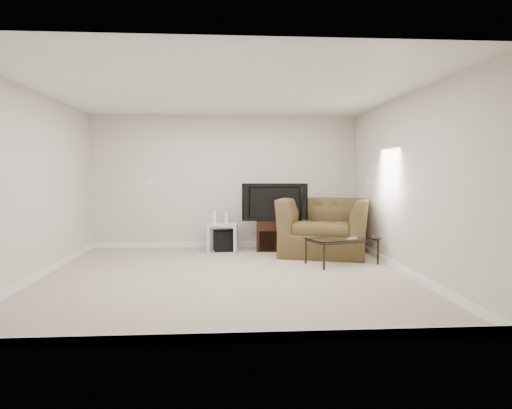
{
  "coord_description": "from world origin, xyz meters",
  "views": [
    {
      "loc": [
        -0.02,
        -6.19,
        1.42
      ],
      "look_at": [
        0.5,
        1.2,
        0.9
      ],
      "focal_mm": 32.0,
      "sensor_mm": 36.0,
      "label": 1
    }
  ],
  "objects": [
    {
      "name": "dvd_player",
      "position": [
        0.9,
        2.01,
        0.46
      ],
      "size": [
        0.37,
        0.27,
        0.05
      ],
      "primitive_type": "cube",
      "rotation": [
        0.0,
        0.0,
        -0.07
      ],
      "color": "black",
      "rests_on": "tv_stand"
    },
    {
      "name": "game_console",
      "position": [
        -0.18,
        2.05,
        0.62
      ],
      "size": [
        0.08,
        0.17,
        0.23
      ],
      "primitive_type": "cube",
      "rotation": [
        0.0,
        0.0,
        -0.18
      ],
      "color": "white",
      "rests_on": "side_table"
    },
    {
      "name": "recliner",
      "position": [
        1.7,
        1.57,
        0.65
      ],
      "size": [
        1.72,
        1.37,
        1.31
      ],
      "primitive_type": "imported",
      "rotation": [
        0.0,
        0.0,
        -0.3
      ],
      "color": "#4C3D22",
      "rests_on": "floor"
    },
    {
      "name": "television",
      "position": [
        0.9,
        2.02,
        0.89
      ],
      "size": [
        1.11,
        0.33,
        0.68
      ],
      "primitive_type": "imported",
      "rotation": [
        0.0,
        0.0,
        -0.1
      ],
      "color": "black",
      "rests_on": "tv_stand"
    },
    {
      "name": "coffee_table",
      "position": [
        1.8,
        0.7,
        0.21
      ],
      "size": [
        1.19,
        0.92,
        0.41
      ],
      "primitive_type": null,
      "rotation": [
        0.0,
        0.0,
        0.35
      ],
      "color": "black",
      "rests_on": "floor"
    },
    {
      "name": "wall_back",
      "position": [
        0.0,
        2.5,
        1.25
      ],
      "size": [
        5.0,
        0.02,
        2.5
      ],
      "primitive_type": "cube",
      "color": "silver",
      "rests_on": "ground"
    },
    {
      "name": "plate_right_switch",
      "position": [
        2.49,
        1.6,
        1.25
      ],
      "size": [
        0.02,
        0.09,
        0.13
      ],
      "primitive_type": "cube",
      "color": "white",
      "rests_on": "wall_right"
    },
    {
      "name": "wall_right",
      "position": [
        2.5,
        0.0,
        1.25
      ],
      "size": [
        0.02,
        5.0,
        2.5
      ],
      "primitive_type": "cube",
      "color": "silver",
      "rests_on": "ground"
    },
    {
      "name": "tv_stand",
      "position": [
        0.9,
        2.05,
        0.28
      ],
      "size": [
        0.69,
        0.51,
        0.55
      ],
      "primitive_type": null,
      "rotation": [
        0.0,
        0.0,
        -0.07
      ],
      "color": "black",
      "rests_on": "floor"
    },
    {
      "name": "floor",
      "position": [
        0.0,
        0.0,
        0.0
      ],
      "size": [
        5.0,
        5.0,
        0.0
      ],
      "primitive_type": "plane",
      "color": "tan",
      "rests_on": "ground"
    },
    {
      "name": "game_case",
      "position": [
        0.01,
        2.04,
        0.6
      ],
      "size": [
        0.06,
        0.15,
        0.2
      ],
      "primitive_type": "cube",
      "rotation": [
        0.0,
        0.0,
        0.08
      ],
      "color": "silver",
      "rests_on": "side_table"
    },
    {
      "name": "plate_back",
      "position": [
        -1.4,
        2.49,
        1.25
      ],
      "size": [
        0.12,
        0.02,
        0.12
      ],
      "primitive_type": "cube",
      "color": "white",
      "rests_on": "wall_back"
    },
    {
      "name": "remote",
      "position": [
        1.94,
        0.61,
        0.42
      ],
      "size": [
        0.17,
        0.12,
        0.02
      ],
      "primitive_type": "cube",
      "rotation": [
        0.0,
        0.0,
        0.5
      ],
      "color": "#B2B2B7",
      "rests_on": "coffee_table"
    },
    {
      "name": "plate_right_outlet",
      "position": [
        2.49,
        1.3,
        0.3
      ],
      "size": [
        0.02,
        0.08,
        0.12
      ],
      "primitive_type": "cube",
      "color": "white",
      "rests_on": "wall_right"
    },
    {
      "name": "side_table",
      "position": [
        -0.05,
        2.06,
        0.25
      ],
      "size": [
        0.55,
        0.55,
        0.5
      ],
      "primitive_type": null,
      "rotation": [
        0.0,
        0.0,
        -0.06
      ],
      "color": "white",
      "rests_on": "floor"
    },
    {
      "name": "subwoofer",
      "position": [
        -0.02,
        2.08,
        0.18
      ],
      "size": [
        0.42,
        0.42,
        0.38
      ],
      "primitive_type": "cube",
      "rotation": [
        0.0,
        0.0,
        0.1
      ],
      "color": "black",
      "rests_on": "floor"
    },
    {
      "name": "wall_left",
      "position": [
        -2.5,
        0.0,
        1.25
      ],
      "size": [
        0.02,
        5.0,
        2.5
      ],
      "primitive_type": "cube",
      "color": "silver",
      "rests_on": "ground"
    },
    {
      "name": "ceiling",
      "position": [
        0.0,
        0.0,
        2.5
      ],
      "size": [
        5.0,
        5.0,
        0.0
      ],
      "primitive_type": "plane",
      "color": "white",
      "rests_on": "ground"
    }
  ]
}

